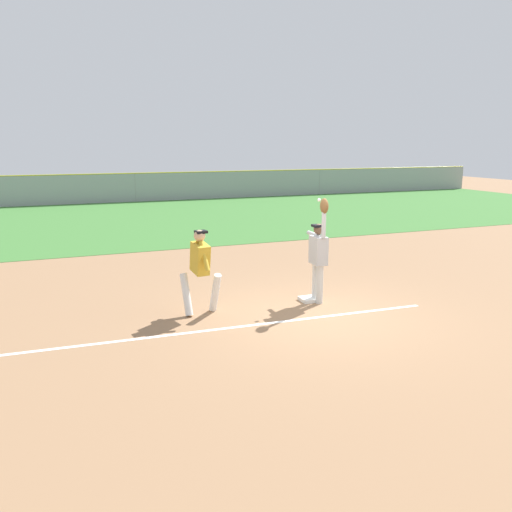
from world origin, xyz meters
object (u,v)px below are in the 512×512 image
(fielder, at_px, (319,252))
(parked_car_tan, at_px, (301,181))
(runner, at_px, (200,266))
(parked_car_blue, at_px, (19,188))
(parked_car_black, at_px, (125,186))
(parked_car_silver, at_px, (213,184))
(baseball, at_px, (319,200))
(first_base, at_px, (309,299))

(fielder, relative_size, parked_car_tan, 0.50)
(runner, bearing_deg, parked_car_blue, 93.09)
(fielder, height_order, parked_car_blue, fielder)
(parked_car_black, height_order, parked_car_tan, same)
(runner, bearing_deg, fielder, -10.52)
(parked_car_silver, distance_m, parked_car_tan, 6.66)
(parked_car_blue, bearing_deg, parked_car_black, -5.18)
(runner, height_order, parked_car_tan, runner)
(parked_car_tan, bearing_deg, baseball, -110.68)
(first_base, bearing_deg, parked_car_tan, 63.74)
(parked_car_silver, bearing_deg, parked_car_blue, 172.41)
(parked_car_blue, height_order, parked_car_black, same)
(runner, relative_size, baseball, 23.24)
(runner, xyz_separation_m, parked_car_blue, (-4.29, 25.39, -0.32))
(parked_car_blue, bearing_deg, first_base, -72.93)
(runner, xyz_separation_m, parked_car_tan, (14.61, 24.64, -0.32))
(first_base, height_order, parked_car_blue, parked_car_blue)
(parked_car_blue, bearing_deg, runner, -78.15)
(fielder, distance_m, parked_car_tan, 27.59)
(parked_car_blue, bearing_deg, fielder, -72.74)
(fielder, relative_size, parked_car_silver, 0.50)
(baseball, relative_size, parked_car_silver, 0.02)
(fielder, distance_m, parked_car_silver, 25.59)
(first_base, relative_size, parked_car_tan, 0.08)
(first_base, distance_m, parked_car_black, 24.63)
(runner, relative_size, parked_car_tan, 0.38)
(runner, bearing_deg, parked_car_tan, 52.84)
(first_base, bearing_deg, fielder, -47.66)
(baseball, relative_size, parked_car_tan, 0.02)
(baseball, height_order, parked_car_black, baseball)
(parked_car_blue, xyz_separation_m, parked_car_tan, (18.90, -0.75, 0.00))
(parked_car_black, bearing_deg, baseball, -85.00)
(parked_car_blue, distance_m, parked_car_silver, 12.26)
(baseball, height_order, parked_car_tan, baseball)
(baseball, xyz_separation_m, parked_car_tan, (11.92, 24.54, -1.52))
(fielder, bearing_deg, first_base, -44.65)
(first_base, distance_m, runner, 2.61)
(runner, height_order, parked_car_silver, runner)
(first_base, height_order, parked_car_tan, parked_car_tan)
(baseball, bearing_deg, runner, -177.87)
(baseball, xyz_separation_m, parked_car_silver, (5.26, 24.73, -1.52))
(runner, relative_size, parked_car_blue, 0.38)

